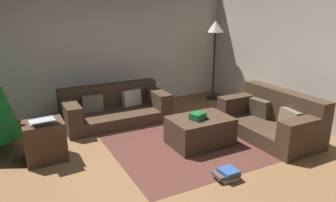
# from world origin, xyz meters

# --- Properties ---
(ground_plane) EXTENTS (6.40, 6.40, 0.00)m
(ground_plane) POSITION_xyz_m (0.00, 0.00, 0.00)
(ground_plane) COLOR brown
(rear_partition) EXTENTS (6.40, 0.12, 2.60)m
(rear_partition) POSITION_xyz_m (0.00, 3.14, 1.30)
(rear_partition) COLOR silver
(rear_partition) RESTS_ON ground_plane
(couch_left) EXTENTS (1.85, 0.95, 0.63)m
(couch_left) POSITION_xyz_m (0.24, 2.25, 0.24)
(couch_left) COLOR #473323
(couch_left) RESTS_ON ground_plane
(couch_right) EXTENTS (0.85, 1.58, 0.74)m
(couch_right) POSITION_xyz_m (2.24, 0.34, 0.29)
(couch_right) COLOR #473323
(couch_right) RESTS_ON ground_plane
(ottoman) EXTENTS (0.91, 0.64, 0.43)m
(ottoman) POSITION_xyz_m (1.05, 0.63, 0.21)
(ottoman) COLOR #473323
(ottoman) RESTS_ON ground_plane
(gift_box) EXTENTS (0.25, 0.23, 0.10)m
(gift_box) POSITION_xyz_m (0.97, 0.59, 0.48)
(gift_box) COLOR #19662D
(gift_box) RESTS_ON ottoman
(tv_remote) EXTENTS (0.13, 0.16, 0.02)m
(tv_remote) POSITION_xyz_m (1.06, 0.58, 0.44)
(tv_remote) COLOR black
(tv_remote) RESTS_ON ottoman
(side_table) EXTENTS (0.52, 0.44, 0.55)m
(side_table) POSITION_xyz_m (-1.09, 1.20, 0.27)
(side_table) COLOR #4C3323
(side_table) RESTS_ON ground_plane
(laptop) EXTENTS (0.35, 0.39, 0.17)m
(laptop) POSITION_xyz_m (-1.09, 1.14, 0.60)
(laptop) COLOR silver
(laptop) RESTS_ON side_table
(book_stack) EXTENTS (0.32, 0.25, 0.13)m
(book_stack) POSITION_xyz_m (0.78, -0.37, 0.07)
(book_stack) COLOR beige
(book_stack) RESTS_ON ground_plane
(corner_lamp) EXTENTS (0.36, 0.36, 1.73)m
(corner_lamp) POSITION_xyz_m (2.67, 2.55, 1.48)
(corner_lamp) COLOR black
(corner_lamp) RESTS_ON ground_plane
(area_rug) EXTENTS (2.60, 2.00, 0.01)m
(area_rug) POSITION_xyz_m (1.05, 0.63, 0.00)
(area_rug) COLOR #562D25
(area_rug) RESTS_ON ground_plane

